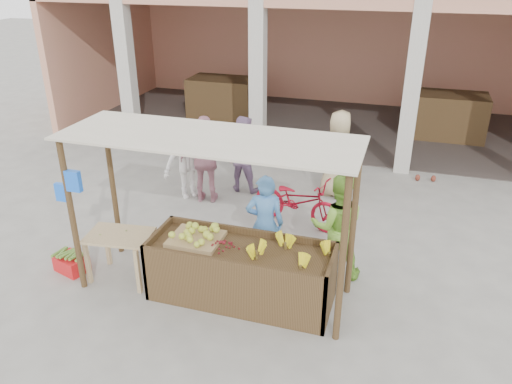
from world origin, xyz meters
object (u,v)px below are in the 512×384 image
(vendor_green, at_px, (338,224))
(red_crate, at_px, (72,264))
(side_table, at_px, (120,242))
(vendor_blue, at_px, (265,221))
(motorcycle, at_px, (298,200))
(fruit_stall, at_px, (241,274))

(vendor_green, bearing_deg, red_crate, 2.18)
(vendor_green, bearing_deg, side_table, 5.25)
(vendor_blue, height_order, vendor_green, vendor_green)
(red_crate, bearing_deg, motorcycle, 56.93)
(fruit_stall, height_order, vendor_blue, vendor_blue)
(side_table, distance_m, motorcycle, 3.29)
(fruit_stall, relative_size, motorcycle, 1.39)
(side_table, bearing_deg, fruit_stall, -5.20)
(fruit_stall, height_order, vendor_green, vendor_green)
(fruit_stall, relative_size, vendor_blue, 1.51)
(red_crate, distance_m, motorcycle, 3.99)
(fruit_stall, distance_m, red_crate, 2.79)
(vendor_blue, height_order, motorcycle, vendor_blue)
(side_table, xyz_separation_m, motorcycle, (2.15, 2.49, -0.14))
(vendor_blue, bearing_deg, red_crate, 2.54)
(vendor_green, distance_m, motorcycle, 1.73)
(side_table, relative_size, motorcycle, 0.55)
(side_table, height_order, red_crate, side_table)
(motorcycle, bearing_deg, side_table, 154.13)
(red_crate, height_order, vendor_blue, vendor_blue)
(fruit_stall, xyz_separation_m, motorcycle, (0.26, 2.42, 0.09))
(fruit_stall, xyz_separation_m, side_table, (-1.89, -0.07, 0.23))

